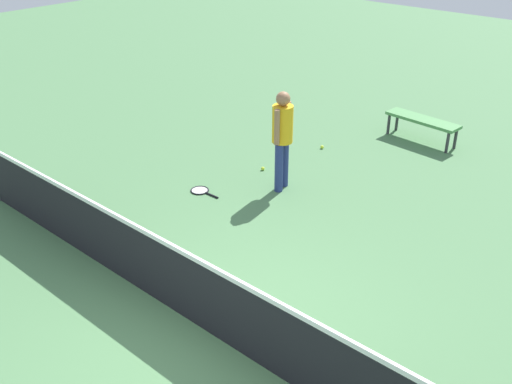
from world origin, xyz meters
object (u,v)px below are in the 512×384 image
(tennis_racket_near_player, at_px, (201,191))
(tennis_ball_by_net, at_px, (322,147))
(courtside_bench, at_px, (422,121))
(player_near_side, at_px, (282,133))
(tennis_ball_midcourt, at_px, (263,169))

(tennis_racket_near_player, distance_m, tennis_ball_by_net, 2.86)
(tennis_racket_near_player, bearing_deg, courtside_bench, -111.54)
(tennis_ball_by_net, bearing_deg, courtside_bench, -127.85)
(tennis_ball_by_net, relative_size, courtside_bench, 0.04)
(player_near_side, distance_m, courtside_bench, 3.59)
(courtside_bench, bearing_deg, tennis_ball_by_net, 52.15)
(tennis_ball_by_net, height_order, tennis_ball_midcourt, same)
(player_near_side, height_order, tennis_ball_by_net, player_near_side)
(tennis_ball_midcourt, height_order, courtside_bench, courtside_bench)
(player_near_side, bearing_deg, tennis_ball_midcourt, -25.27)
(tennis_racket_near_player, xyz_separation_m, tennis_ball_midcourt, (-0.25, -1.31, 0.02))
(player_near_side, height_order, courtside_bench, player_near_side)
(tennis_racket_near_player, bearing_deg, tennis_ball_midcourt, -100.81)
(tennis_racket_near_player, distance_m, courtside_bench, 4.78)
(tennis_racket_near_player, relative_size, tennis_ball_by_net, 8.86)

